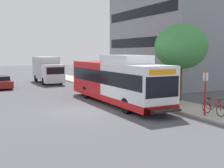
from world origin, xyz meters
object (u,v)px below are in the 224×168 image
object	(u,v)px
bus_stop_sign_pole	(205,90)
box_truck_background	(47,69)
transit_bus	(116,81)
bicycle_parked	(213,108)
parked_car_far_lane	(2,82)
street_tree_near_stop	(181,47)

from	to	relation	value
bus_stop_sign_pole	box_truck_background	size ratio (longest dim) A/B	0.37
transit_bus	bicycle_parked	distance (m)	7.48
transit_bus	box_truck_background	xyz separation A→B (m)	(-0.92, 16.64, 0.04)
box_truck_background	parked_car_far_lane	bearing A→B (deg)	-151.77
transit_bus	street_tree_near_stop	xyz separation A→B (m)	(4.52, -1.92, 2.55)
bicycle_parked	parked_car_far_lane	xyz separation A→B (m)	(-9.63, 20.33, 0.10)
transit_bus	bus_stop_sign_pole	bearing A→B (deg)	-70.76
bicycle_parked	parked_car_far_lane	distance (m)	22.50
parked_car_far_lane	box_truck_background	xyz separation A→B (m)	(5.74, 3.08, 1.08)
bus_stop_sign_pole	parked_car_far_lane	distance (m)	22.19
transit_bus	bus_stop_sign_pole	xyz separation A→B (m)	(2.34, -6.69, -0.05)
street_tree_near_stop	bus_stop_sign_pole	bearing A→B (deg)	-114.62
transit_bus	bicycle_parked	world-z (taller)	transit_bus
parked_car_far_lane	box_truck_background	bearing A→B (deg)	28.23
transit_bus	bicycle_parked	xyz separation A→B (m)	(2.97, -6.77, -1.14)
parked_car_far_lane	transit_bus	bearing A→B (deg)	-63.82
bus_stop_sign_pole	transit_bus	bearing A→B (deg)	109.24
street_tree_near_stop	parked_car_far_lane	size ratio (longest dim) A/B	1.29
street_tree_near_stop	box_truck_background	size ratio (longest dim) A/B	0.83
transit_bus	street_tree_near_stop	distance (m)	5.54
bicycle_parked	parked_car_far_lane	world-z (taller)	parked_car_far_lane
street_tree_near_stop	box_truck_background	bearing A→B (deg)	106.36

